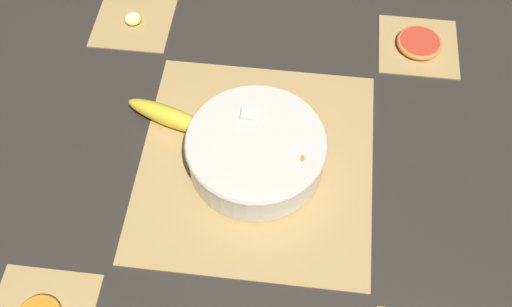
{
  "coord_description": "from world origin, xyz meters",
  "views": [
    {
      "loc": [
        0.58,
        0.07,
        0.94
      ],
      "look_at": [
        0.0,
        0.0,
        0.03
      ],
      "focal_mm": 42.0,
      "sensor_mm": 36.0,
      "label": 1
    }
  ],
  "objects": [
    {
      "name": "bamboo_mat_center",
      "position": [
        -0.0,
        0.0,
        0.0
      ],
      "size": [
        0.45,
        0.43,
        0.01
      ],
      "color": "tan",
      "rests_on": "ground_plane"
    },
    {
      "name": "banana_coin_single",
      "position": [
        -0.33,
        -0.31,
        0.01
      ],
      "size": [
        0.04,
        0.04,
        0.01
      ],
      "color": "#F4EABC",
      "rests_on": "coaster_mat_near_left"
    },
    {
      "name": "whole_banana",
      "position": [
        -0.07,
        -0.17,
        0.03
      ],
      "size": [
        0.09,
        0.18,
        0.04
      ],
      "color": "yellow",
      "rests_on": "bamboo_mat_center"
    },
    {
      "name": "fruit_salad_bowl",
      "position": [
        -0.0,
        -0.0,
        0.05
      ],
      "size": [
        0.25,
        0.25,
        0.08
      ],
      "color": "silver",
      "rests_on": "bamboo_mat_center"
    },
    {
      "name": "coaster_mat_near_left",
      "position": [
        -0.33,
        -0.31,
        0.0
      ],
      "size": [
        0.16,
        0.16,
        0.01
      ],
      "color": "tan",
      "rests_on": "ground_plane"
    },
    {
      "name": "grapefruit_slice",
      "position": [
        -0.33,
        0.31,
        0.01
      ],
      "size": [
        0.09,
        0.09,
        0.01
      ],
      "color": "red",
      "rests_on": "coaster_mat_far_left"
    },
    {
      "name": "ground_plane",
      "position": [
        0.0,
        0.0,
        0.0
      ],
      "size": [
        6.0,
        6.0,
        0.0
      ],
      "primitive_type": "plane",
      "color": "#2D2823"
    },
    {
      "name": "coaster_mat_far_left",
      "position": [
        -0.33,
        0.31,
        0.0
      ],
      "size": [
        0.16,
        0.16,
        0.01
      ],
      "color": "tan",
      "rests_on": "ground_plane"
    }
  ]
}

